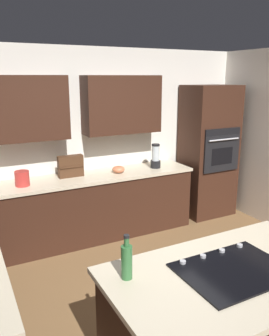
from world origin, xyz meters
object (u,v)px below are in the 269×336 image
at_px(mixing_bowl, 118,169).
at_px(kettle, 22,178).
at_px(blender, 156,158).
at_px(cooktop, 234,270).
at_px(wall_oven, 208,152).
at_px(spice_rack, 71,166).
at_px(oil_bottle, 127,261).

relative_size(mixing_bowl, kettle, 0.95).
bearing_deg(blender, cooktop, 70.26).
height_order(wall_oven, spice_rack, wall_oven).
bearing_deg(cooktop, mixing_bowl, -97.60).
height_order(mixing_bowl, kettle, kettle).
bearing_deg(spice_rack, cooktop, 96.08).
relative_size(blender, oil_bottle, 1.13).
bearing_deg(oil_bottle, blender, -124.53).
bearing_deg(wall_oven, kettle, 0.50).
bearing_deg(oil_bottle, spice_rack, -99.09).
distance_m(spice_rack, kettle, 0.66).
relative_size(kettle, oil_bottle, 0.60).
relative_size(spice_rack, kettle, 1.79).
bearing_deg(kettle, cooktop, 109.55).
height_order(blender, mixing_bowl, blender).
bearing_deg(spice_rack, blender, 175.00).
distance_m(mixing_bowl, oil_bottle, 2.62).
relative_size(wall_oven, spice_rack, 6.22).
distance_m(blender, spice_rack, 1.25).
bearing_deg(oil_bottle, kettle, -84.09).
distance_m(blender, oil_bottle, 2.91).
xyz_separation_m(cooktop, kettle, (0.94, -2.66, 0.09)).
bearing_deg(oil_bottle, mixing_bowl, -113.65).
bearing_deg(kettle, blender, 180.00).
distance_m(wall_oven, mixing_bowl, 1.60).
xyz_separation_m(cooktop, oil_bottle, (0.70, -0.26, 0.12)).
xyz_separation_m(blender, oil_bottle, (1.65, 2.40, -0.03)).
xyz_separation_m(wall_oven, cooktop, (1.96, 2.69, -0.13)).
distance_m(cooktop, kettle, 2.83).
bearing_deg(mixing_bowl, oil_bottle, 66.35).
xyz_separation_m(blender, spice_rack, (1.25, -0.11, -0.01)).
height_order(mixing_bowl, oil_bottle, oil_bottle).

